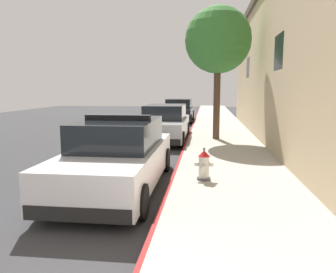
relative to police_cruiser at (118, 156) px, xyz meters
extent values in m
cube|color=#353538|center=(-3.31, 4.47, -0.84)|extent=(28.33, 60.00, 0.20)
cube|color=#ADA89E|center=(2.69, 4.47, -0.67)|extent=(2.92, 60.00, 0.14)
cube|color=maroon|center=(1.19, 4.47, -0.67)|extent=(0.08, 60.00, 0.14)
cube|color=black|center=(4.18, 3.59, 2.64)|extent=(0.06, 1.30, 1.10)
cube|color=black|center=(4.18, 11.23, 2.64)|extent=(0.06, 1.30, 1.10)
cube|color=white|center=(0.00, -0.04, -0.16)|extent=(1.84, 4.80, 0.76)
cube|color=black|center=(0.00, 0.11, 0.52)|extent=(1.64, 2.50, 0.60)
cube|color=black|center=(0.00, -2.38, -0.42)|extent=(1.76, 0.16, 0.24)
cube|color=black|center=(0.00, 2.30, -0.42)|extent=(1.76, 0.16, 0.24)
cylinder|color=black|center=(-0.86, 1.66, -0.42)|extent=(0.22, 0.64, 0.64)
cylinder|color=black|center=(0.86, 1.66, -0.42)|extent=(0.22, 0.64, 0.64)
cylinder|color=black|center=(-0.86, -1.74, -0.42)|extent=(0.22, 0.64, 0.64)
cylinder|color=black|center=(0.86, -1.74, -0.42)|extent=(0.22, 0.64, 0.64)
cube|color=black|center=(0.00, 0.06, 0.88)|extent=(1.48, 0.20, 0.12)
cube|color=red|center=(-0.35, 0.06, 0.88)|extent=(0.44, 0.18, 0.11)
cube|color=#1E33E0|center=(0.35, 0.06, 0.88)|extent=(0.44, 0.18, 0.11)
cube|color=#B2B5BA|center=(0.18, 7.00, -0.16)|extent=(1.84, 4.80, 0.76)
cube|color=black|center=(0.18, 7.15, 0.52)|extent=(1.64, 2.50, 0.60)
cube|color=black|center=(0.18, 4.66, -0.42)|extent=(1.76, 0.16, 0.24)
cube|color=black|center=(0.18, 9.34, -0.42)|extent=(1.76, 0.16, 0.24)
cylinder|color=black|center=(-0.68, 8.70, -0.42)|extent=(0.22, 0.64, 0.64)
cylinder|color=black|center=(1.04, 8.70, -0.42)|extent=(0.22, 0.64, 0.64)
cylinder|color=black|center=(-0.68, 5.30, -0.42)|extent=(0.22, 0.64, 0.64)
cylinder|color=black|center=(1.04, 5.30, -0.42)|extent=(0.22, 0.64, 0.64)
cube|color=black|center=(0.08, 15.47, -0.16)|extent=(1.84, 4.80, 0.76)
cube|color=black|center=(0.08, 15.62, 0.52)|extent=(1.64, 2.50, 0.60)
cube|color=black|center=(0.08, 13.13, -0.42)|extent=(1.76, 0.16, 0.24)
cube|color=black|center=(0.08, 17.81, -0.42)|extent=(1.76, 0.16, 0.24)
cylinder|color=black|center=(-0.78, 17.17, -0.42)|extent=(0.22, 0.64, 0.64)
cylinder|color=black|center=(0.94, 17.17, -0.42)|extent=(0.22, 0.64, 0.64)
cylinder|color=black|center=(-0.78, 13.77, -0.42)|extent=(0.22, 0.64, 0.64)
cylinder|color=black|center=(0.94, 13.77, -0.42)|extent=(0.22, 0.64, 0.64)
cylinder|color=#4C4C51|center=(1.94, 0.41, -0.57)|extent=(0.32, 0.32, 0.06)
cylinder|color=silver|center=(1.94, 0.41, -0.29)|extent=(0.24, 0.24, 0.50)
cone|color=red|center=(1.94, 0.41, 0.03)|extent=(0.28, 0.28, 0.14)
cylinder|color=#4C4C51|center=(1.94, 0.41, 0.13)|extent=(0.05, 0.05, 0.06)
cylinder|color=silver|center=(1.77, 0.41, -0.23)|extent=(0.10, 0.10, 0.10)
cylinder|color=silver|center=(2.11, 0.41, -0.23)|extent=(0.10, 0.10, 0.10)
cylinder|color=silver|center=(1.94, 0.23, -0.28)|extent=(0.13, 0.12, 0.13)
cylinder|color=brown|center=(2.40, 6.88, 0.97)|extent=(0.28, 0.28, 3.14)
sphere|color=#387A33|center=(2.40, 6.88, 3.49)|extent=(2.72, 2.72, 2.72)
camera|label=1|loc=(1.98, -7.08, 1.52)|focal=34.95mm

